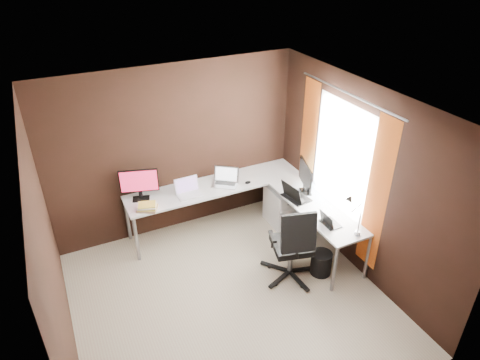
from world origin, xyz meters
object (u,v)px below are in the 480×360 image
(monitor_right, at_px, (306,176))
(desk_lamp, at_px, (353,211))
(monitor_left, at_px, (139,183))
(laptop_white, at_px, (188,191))
(laptop_silver, at_px, (225,181))
(drawer_pedestal, at_px, (283,205))
(office_chair, at_px, (292,257))
(wastebasket, at_px, (321,263))
(laptop_black_small, at_px, (329,222))
(book_stack, at_px, (147,207))
(laptop_black_big, at_px, (295,195))

(monitor_right, xyz_separation_m, desk_lamp, (-0.02, -1.05, 0.07))
(monitor_left, relative_size, laptop_white, 1.45)
(monitor_left, relative_size, laptop_silver, 1.14)
(drawer_pedestal, relative_size, office_chair, 0.55)
(desk_lamp, bearing_deg, monitor_left, 128.01)
(office_chair, height_order, wastebasket, office_chair)
(laptop_white, relative_size, laptop_black_small, 1.34)
(desk_lamp, bearing_deg, office_chair, 141.13)
(monitor_left, distance_m, desk_lamp, 2.84)
(monitor_left, xyz_separation_m, desk_lamp, (2.11, -1.90, 0.07))
(drawer_pedestal, xyz_separation_m, wastebasket, (-0.13, -1.22, -0.14))
(laptop_silver, relative_size, laptop_black_small, 1.70)
(desk_lamp, distance_m, office_chair, 1.01)
(book_stack, relative_size, office_chair, 0.29)
(desk_lamp, bearing_deg, laptop_white, 120.47)
(drawer_pedestal, relative_size, laptop_black_big, 1.44)
(monitor_right, bearing_deg, book_stack, 93.58)
(monitor_left, relative_size, desk_lamp, 0.97)
(monitor_left, height_order, office_chair, monitor_left)
(monitor_right, xyz_separation_m, book_stack, (-2.13, 0.55, -0.22))
(office_chair, bearing_deg, wastebasket, -1.86)
(laptop_silver, bearing_deg, laptop_black_big, -12.24)
(laptop_black_small, relative_size, desk_lamp, 0.50)
(wastebasket, bearing_deg, book_stack, 143.85)
(laptop_silver, bearing_deg, office_chair, -42.03)
(drawer_pedestal, distance_m, desk_lamp, 1.63)
(drawer_pedestal, bearing_deg, laptop_black_small, -92.31)
(laptop_black_small, xyz_separation_m, book_stack, (-1.98, 1.34, -0.00))
(drawer_pedestal, relative_size, laptop_white, 1.71)
(laptop_white, height_order, laptop_black_big, laptop_black_big)
(laptop_silver, height_order, laptop_black_small, laptop_silver)
(laptop_silver, height_order, book_stack, laptop_silver)
(monitor_right, height_order, laptop_black_small, monitor_right)
(laptop_black_small, relative_size, wastebasket, 0.82)
(laptop_black_big, bearing_deg, laptop_silver, 32.67)
(wastebasket, bearing_deg, drawer_pedestal, 83.90)
(laptop_white, relative_size, desk_lamp, 0.67)
(laptop_white, xyz_separation_m, wastebasket, (1.27, -1.51, -0.62))
(desk_lamp, bearing_deg, laptop_silver, 106.74)
(monitor_left, height_order, wastebasket, monitor_left)
(laptop_black_small, bearing_deg, office_chair, 81.04)
(laptop_white, distance_m, book_stack, 0.64)
(laptop_black_big, relative_size, wastebasket, 1.30)
(book_stack, height_order, office_chair, office_chair)
(laptop_black_small, bearing_deg, drawer_pedestal, -2.88)
(laptop_black_big, distance_m, book_stack, 2.01)
(monitor_left, height_order, laptop_black_big, monitor_left)
(monitor_right, relative_size, laptop_silver, 1.20)
(laptop_white, height_order, book_stack, laptop_white)
(laptop_white, bearing_deg, laptop_silver, 1.91)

